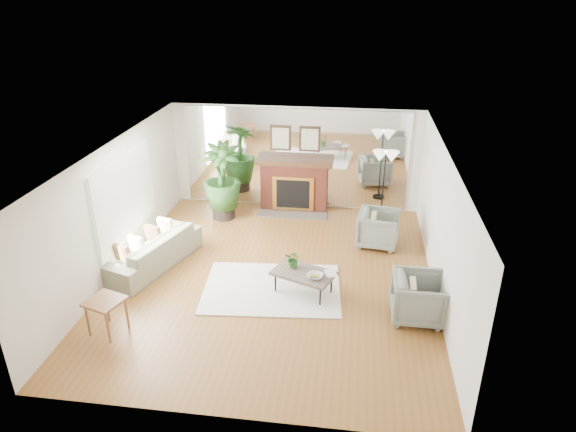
# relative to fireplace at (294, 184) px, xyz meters

# --- Properties ---
(ground) EXTENTS (7.00, 7.00, 0.00)m
(ground) POSITION_rel_fireplace_xyz_m (0.00, -3.26, -0.66)
(ground) COLOR brown
(ground) RESTS_ON ground
(wall_left) EXTENTS (0.02, 7.00, 2.50)m
(wall_left) POSITION_rel_fireplace_xyz_m (-2.99, -3.26, 0.59)
(wall_left) COLOR silver
(wall_left) RESTS_ON ground
(wall_right) EXTENTS (0.02, 7.00, 2.50)m
(wall_right) POSITION_rel_fireplace_xyz_m (2.99, -3.26, 0.59)
(wall_right) COLOR silver
(wall_right) RESTS_ON ground
(wall_back) EXTENTS (6.00, 0.02, 2.50)m
(wall_back) POSITION_rel_fireplace_xyz_m (0.00, 0.23, 0.59)
(wall_back) COLOR silver
(wall_back) RESTS_ON ground
(mirror_panel) EXTENTS (5.40, 0.04, 2.40)m
(mirror_panel) POSITION_rel_fireplace_xyz_m (0.00, 0.21, 0.59)
(mirror_panel) COLOR silver
(mirror_panel) RESTS_ON wall_back
(window_panel) EXTENTS (0.04, 2.40, 1.50)m
(window_panel) POSITION_rel_fireplace_xyz_m (-2.96, -2.86, 0.69)
(window_panel) COLOR #B2E09E
(window_panel) RESTS_ON wall_left
(fireplace) EXTENTS (1.85, 0.83, 2.05)m
(fireplace) POSITION_rel_fireplace_xyz_m (0.00, 0.00, 0.00)
(fireplace) COLOR brown
(fireplace) RESTS_ON ground
(area_rug) EXTENTS (2.62, 1.98, 0.03)m
(area_rug) POSITION_rel_fireplace_xyz_m (0.05, -3.67, -0.65)
(area_rug) COLOR silver
(area_rug) RESTS_ON ground
(coffee_table) EXTENTS (1.24, 0.99, 0.43)m
(coffee_table) POSITION_rel_fireplace_xyz_m (0.63, -3.71, -0.26)
(coffee_table) COLOR #63584E
(coffee_table) RESTS_ON ground
(sofa) EXTENTS (1.53, 2.41, 0.66)m
(sofa) POSITION_rel_fireplace_xyz_m (-2.45, -3.11, -0.33)
(sofa) COLOR gray
(sofa) RESTS_ON ground
(armchair_back) EXTENTS (0.96, 0.94, 0.77)m
(armchair_back) POSITION_rel_fireplace_xyz_m (2.01, -1.64, -0.27)
(armchair_back) COLOR slate
(armchair_back) RESTS_ON ground
(armchair_front) EXTENTS (0.87, 0.84, 0.78)m
(armchair_front) POSITION_rel_fireplace_xyz_m (2.60, -4.21, -0.27)
(armchair_front) COLOR slate
(armchair_front) RESTS_ON ground
(side_table) EXTENTS (0.66, 0.66, 0.60)m
(side_table) POSITION_rel_fireplace_xyz_m (-2.34, -5.26, -0.16)
(side_table) COLOR brown
(side_table) RESTS_ON ground
(potted_ficus) EXTENTS (1.08, 1.08, 1.83)m
(potted_ficus) POSITION_rel_fireplace_xyz_m (-1.60, -0.72, 0.32)
(potted_ficus) COLOR black
(potted_ficus) RESTS_ON ground
(floor_lamp) EXTENTS (0.58, 0.32, 1.79)m
(floor_lamp) POSITION_rel_fireplace_xyz_m (2.10, -0.66, 0.86)
(floor_lamp) COLOR black
(floor_lamp) RESTS_ON ground
(tabletop_plant) EXTENTS (0.36, 0.34, 0.33)m
(tabletop_plant) POSITION_rel_fireplace_xyz_m (0.44, -3.56, -0.06)
(tabletop_plant) COLOR #386926
(tabletop_plant) RESTS_ON coffee_table
(fruit_bowl) EXTENTS (0.32, 0.32, 0.07)m
(fruit_bowl) POSITION_rel_fireplace_xyz_m (0.85, -3.88, -0.19)
(fruit_bowl) COLOR brown
(fruit_bowl) RESTS_ON coffee_table
(book) EXTENTS (0.27, 0.31, 0.02)m
(book) POSITION_rel_fireplace_xyz_m (1.03, -3.74, -0.22)
(book) COLOR brown
(book) RESTS_ON coffee_table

